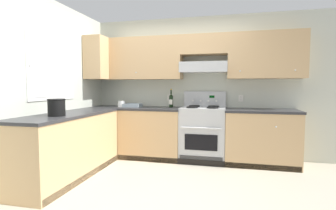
{
  "coord_description": "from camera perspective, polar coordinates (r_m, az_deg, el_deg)",
  "views": [
    {
      "loc": [
        0.96,
        -3.15,
        1.28
      ],
      "look_at": [
        0.03,
        0.7,
        1.0
      ],
      "focal_mm": 27.33,
      "sensor_mm": 36.0,
      "label": 1
    }
  ],
  "objects": [
    {
      "name": "bucket",
      "position": [
        3.55,
        -23.61,
        -0.41
      ],
      "size": [
        0.23,
        0.23,
        0.22
      ],
      "color": "black",
      "rests_on": "counter_left_run"
    },
    {
      "name": "paper_towel_roll",
      "position": [
        4.81,
        -10.33,
        0.25
      ],
      "size": [
        0.13,
        0.13,
        0.11
      ],
      "color": "white",
      "rests_on": "counter_back_run"
    },
    {
      "name": "wine_bottle",
      "position": [
        4.64,
        0.69,
        1.1
      ],
      "size": [
        0.07,
        0.08,
        0.33
      ],
      "color": "black",
      "rests_on": "counter_back_run"
    },
    {
      "name": "stove",
      "position": [
        4.5,
        7.77,
        -6.25
      ],
      "size": [
        0.76,
        0.62,
        1.2
      ],
      "color": "#B7BABC",
      "rests_on": "ground_plane"
    },
    {
      "name": "ground_plane",
      "position": [
        3.54,
        -3.31,
        -17.2
      ],
      "size": [
        7.04,
        7.04,
        0.0
      ],
      "primitive_type": "plane",
      "color": "#B2AA99"
    },
    {
      "name": "wall_left",
      "position": [
        4.23,
        -23.58,
        4.56
      ],
      "size": [
        0.47,
        4.0,
        2.55
      ],
      "color": "beige",
      "rests_on": "ground_plane"
    },
    {
      "name": "counter_left_run",
      "position": [
        3.93,
        -21.18,
        -8.4
      ],
      "size": [
        0.63,
        1.91,
        0.91
      ],
      "color": "tan",
      "rests_on": "ground_plane"
    },
    {
      "name": "bowl",
      "position": [
        4.78,
        -7.89,
        -0.18
      ],
      "size": [
        0.31,
        0.25,
        0.06
      ],
      "color": "#9EADB7",
      "rests_on": "counter_back_run"
    },
    {
      "name": "wall_back",
      "position": [
        4.72,
        6.85,
        6.45
      ],
      "size": [
        4.68,
        0.57,
        2.55
      ],
      "color": "beige",
      "rests_on": "ground_plane"
    },
    {
      "name": "counter_back_run",
      "position": [
        4.54,
        3.56,
        -6.48
      ],
      "size": [
        3.6,
        0.65,
        0.91
      ],
      "color": "tan",
      "rests_on": "ground_plane"
    }
  ]
}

